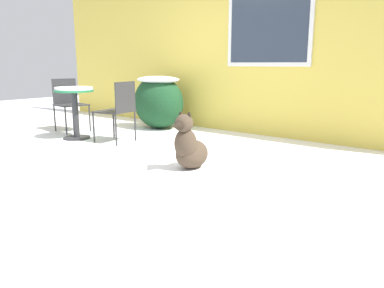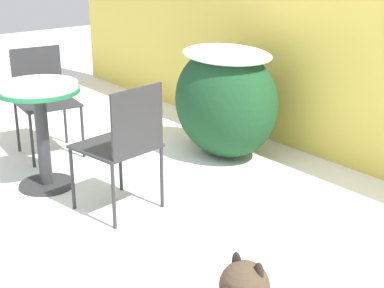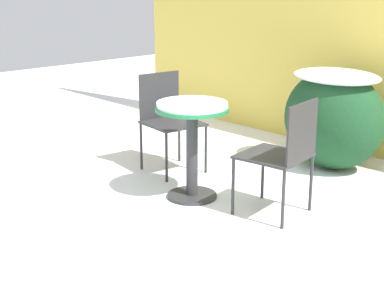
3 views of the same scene
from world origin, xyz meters
TOP-DOWN VIEW (x-y plane):
  - ground_plane at (0.00, 0.00)m, footprint 16.00×16.00m
  - shrub_left at (-0.83, 1.61)m, footprint 0.96×0.72m
  - patio_table at (-1.15, 0.16)m, footprint 0.57×0.57m
  - patio_chair_near_table at (-1.81, 0.50)m, footprint 0.51×0.51m
  - patio_chair_far_side at (-0.44, 0.39)m, footprint 0.52×0.52m

SIDE VIEW (x-z plane):
  - ground_plane at x=0.00m, z-range 0.00..0.00m
  - shrub_left at x=-0.83m, z-range 0.03..0.94m
  - patio_chair_near_table at x=-1.81m, z-range 0.06..0.92m
  - patio_chair_far_side at x=-0.44m, z-range 0.06..0.92m
  - patio_table at x=-1.15m, z-range 0.19..0.96m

